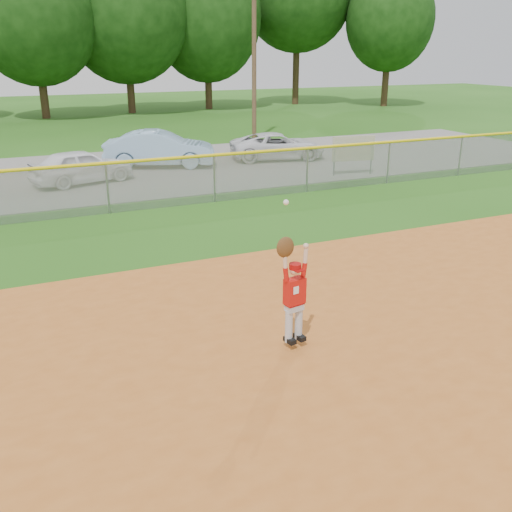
{
  "coord_description": "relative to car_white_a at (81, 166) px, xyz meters",
  "views": [
    {
      "loc": [
        -2.67,
        -6.74,
        4.59
      ],
      "look_at": [
        1.24,
        2.05,
        1.1
      ],
      "focal_mm": 40.0,
      "sensor_mm": 36.0,
      "label": 1
    }
  ],
  "objects": [
    {
      "name": "car_blue",
      "position": [
        3.39,
        1.89,
        0.12
      ],
      "size": [
        4.71,
        3.01,
        1.46
      ],
      "primitive_type": "imported",
      "rotation": [
        0.0,
        0.0,
        1.21
      ],
      "color": "#8DB3D2",
      "rests_on": "parking_strip"
    },
    {
      "name": "sponsor_sign",
      "position": [
        9.73,
        -2.73,
        0.36
      ],
      "size": [
        1.69,
        0.35,
        1.52
      ],
      "color": "gray",
      "rests_on": "ground"
    },
    {
      "name": "ground",
      "position": [
        0.14,
        -14.4,
        -0.65
      ],
      "size": [
        120.0,
        120.0,
        0.0
      ],
      "primitive_type": "plane",
      "color": "#245814",
      "rests_on": "ground"
    },
    {
      "name": "outfield_fence",
      "position": [
        0.14,
        -4.4,
        0.24
      ],
      "size": [
        40.06,
        0.1,
        1.55
      ],
      "color": "gray",
      "rests_on": "ground"
    },
    {
      "name": "parking_strip",
      "position": [
        0.14,
        1.6,
        -0.63
      ],
      "size": [
        44.0,
        10.0,
        0.03
      ],
      "primitive_type": "cube",
      "color": "slate",
      "rests_on": "ground"
    },
    {
      "name": "power_lines",
      "position": [
        1.14,
        7.6,
        4.03
      ],
      "size": [
        19.4,
        0.24,
        9.0
      ],
      "color": "#4C3823",
      "rests_on": "ground"
    },
    {
      "name": "ballplayer",
      "position": [
        1.35,
        -13.86,
        0.39
      ],
      "size": [
        0.6,
        0.29,
        2.38
      ],
      "color": "silver",
      "rests_on": "ground"
    },
    {
      "name": "tree_line",
      "position": [
        1.1,
        23.5,
        6.89
      ],
      "size": [
        62.37,
        13.0,
        14.43
      ],
      "color": "#422D1C",
      "rests_on": "ground"
    },
    {
      "name": "car_white_a",
      "position": [
        0.0,
        0.0,
        0.0
      ],
      "size": [
        3.87,
        2.4,
        1.23
      ],
      "primitive_type": "imported",
      "rotation": [
        0.0,
        0.0,
        1.85
      ],
      "color": "white",
      "rests_on": "parking_strip"
    },
    {
      "name": "car_white_b",
      "position": [
        8.56,
        1.46,
        -0.04
      ],
      "size": [
        4.44,
        2.71,
        1.15
      ],
      "primitive_type": "imported",
      "rotation": [
        0.0,
        0.0,
        1.37
      ],
      "color": "silver",
      "rests_on": "parking_strip"
    }
  ]
}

